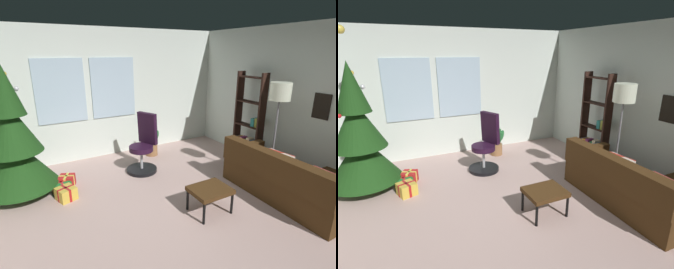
{
  "view_description": "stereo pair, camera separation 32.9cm",
  "coord_description": "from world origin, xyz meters",
  "views": [
    {
      "loc": [
        -1.59,
        -2.44,
        2.15
      ],
      "look_at": [
        0.25,
        0.76,
        0.97
      ],
      "focal_mm": 27.98,
      "sensor_mm": 36.0,
      "label": 1
    },
    {
      "loc": [
        -1.29,
        -2.59,
        2.15
      ],
      "look_at": [
        0.25,
        0.76,
        0.97
      ],
      "focal_mm": 27.98,
      "sensor_mm": 36.0,
      "label": 2
    }
  ],
  "objects": [
    {
      "name": "ground_plane",
      "position": [
        0.0,
        0.0,
        -0.05
      ],
      "size": [
        5.11,
        5.64,
        0.1
      ],
      "primitive_type": "cube",
      "color": "#C3A19A"
    },
    {
      "name": "couch",
      "position": [
        1.88,
        -0.36,
        0.27
      ],
      "size": [
        1.64,
        1.94,
        0.77
      ],
      "color": "#432A13",
      "rests_on": "ground_plane"
    },
    {
      "name": "gift_box_red",
      "position": [
        -1.11,
        1.76,
        0.1
      ],
      "size": [
        0.31,
        0.3,
        0.2
      ],
      "color": "red",
      "rests_on": "ground_plane"
    },
    {
      "name": "gift_box_green",
      "position": [
        -1.21,
        1.64,
        0.08
      ],
      "size": [
        0.3,
        0.25,
        0.17
      ],
      "color": "#1E722D",
      "rests_on": "ground_plane"
    },
    {
      "name": "wall_back_with_windows",
      "position": [
        -0.02,
        2.87,
        1.31
      ],
      "size": [
        5.11,
        0.12,
        2.6
      ],
      "color": "silver",
      "rests_on": "ground_plane"
    },
    {
      "name": "potted_plant",
      "position": [
        0.74,
        2.34,
        0.26
      ],
      "size": [
        0.46,
        0.37,
        0.66
      ],
      "color": "#93643E",
      "rests_on": "ground_plane"
    },
    {
      "name": "gift_box_gold",
      "position": [
        -1.18,
        1.36,
        0.1
      ],
      "size": [
        0.32,
        0.32,
        0.2
      ],
      "color": "gold",
      "rests_on": "ground_plane"
    },
    {
      "name": "footstool",
      "position": [
        0.49,
        0.03,
        0.32
      ],
      "size": [
        0.54,
        0.44,
        0.36
      ],
      "color": "#432A13",
      "rests_on": "ground_plane"
    },
    {
      "name": "floor_lamp",
      "position": [
        1.98,
        0.24,
        1.41
      ],
      "size": [
        0.33,
        0.33,
        1.69
      ],
      "color": "slate",
      "rests_on": "ground_plane"
    },
    {
      "name": "office_chair",
      "position": [
        0.27,
        1.71,
        0.42
      ],
      "size": [
        0.58,
        0.56,
        1.09
      ],
      "color": "black",
      "rests_on": "ground_plane"
    },
    {
      "name": "holiday_tree",
      "position": [
        -1.75,
        1.83,
        0.83
      ],
      "size": [
        1.1,
        1.1,
        2.49
      ],
      "color": "#4C331E",
      "rests_on": "ground_plane"
    },
    {
      "name": "wall_right_with_frames",
      "position": [
        2.61,
        -0.0,
        1.3
      ],
      "size": [
        0.12,
        5.64,
        2.6
      ],
      "color": "silver",
      "rests_on": "ground_plane"
    },
    {
      "name": "bookshelf",
      "position": [
        2.34,
        1.15,
        0.77
      ],
      "size": [
        0.18,
        0.64,
        1.78
      ],
      "color": "black",
      "rests_on": "ground_plane"
    }
  ]
}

